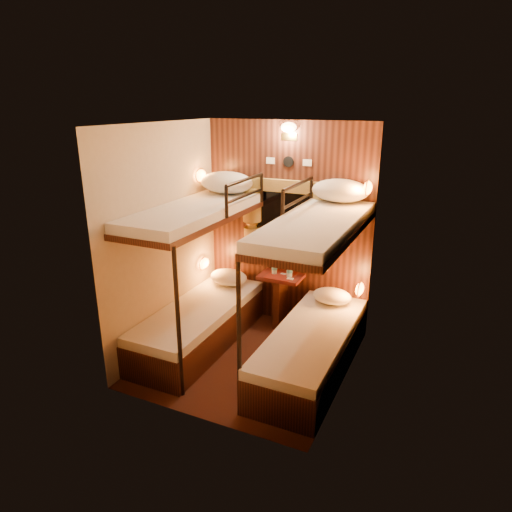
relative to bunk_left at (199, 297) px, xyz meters
The scene contains 22 objects.
floor 0.86m from the bunk_left, ahead, with size 2.10×2.10×0.00m, color #3C1A10.
ceiling 1.95m from the bunk_left, ahead, with size 2.10×2.10×0.00m, color silver.
wall_back 1.34m from the bunk_left, 56.56° to the left, with size 2.40×2.40×0.00m, color #C6B293.
wall_front 1.44m from the bunk_left, 59.93° to the right, with size 2.40×2.40×0.00m, color #C6B293.
wall_left 0.74m from the bunk_left, 168.93° to the right, with size 2.40×2.40×0.00m, color #C6B293.
wall_right 1.77m from the bunk_left, ahead, with size 2.40×2.40×0.00m, color #C6B293.
back_panel 1.33m from the bunk_left, 56.16° to the left, with size 2.00×0.03×2.40m, color black.
bunk_left is the anchor object (origin of this frame).
bunk_right 1.30m from the bunk_left, ahead, with size 0.72×1.90×1.82m.
window 1.30m from the bunk_left, 55.30° to the left, with size 1.00×0.12×0.79m.
curtains 1.32m from the bunk_left, 54.32° to the left, with size 1.10×0.22×1.00m.
back_fixtures 2.03m from the bunk_left, 55.16° to the left, with size 0.54×0.09×0.48m.
reading_lamps 1.13m from the bunk_left, 44.25° to the left, with size 2.00×0.20×1.25m.
table 1.02m from the bunk_left, 50.33° to the left, with size 0.50×0.34×0.66m.
bottle_left 0.99m from the bunk_left, 54.44° to the left, with size 0.07×0.07×0.23m.
bottle_right 1.10m from the bunk_left, 45.34° to the left, with size 0.07×0.07×0.24m.
sachet_a 1.07m from the bunk_left, 41.95° to the left, with size 0.08×0.06×0.01m, color silver.
sachet_b 1.06m from the bunk_left, 51.14° to the left, with size 0.07×0.05×0.01m, color silver.
pillow_lower_left 0.69m from the bunk_left, 90.18° to the left, with size 0.47×0.34×0.19m, color silver.
pillow_lower_right 1.47m from the bunk_left, 27.81° to the left, with size 0.43×0.31×0.17m, color silver.
pillow_upper_left 1.34m from the bunk_left, 90.18° to the left, with size 0.63×0.45×0.25m, color silver.
pillow_upper_right 1.90m from the bunk_left, 30.68° to the left, with size 0.60×0.43×0.24m, color silver.
Camera 1 is at (1.84, -3.81, 2.59)m, focal length 32.00 mm.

